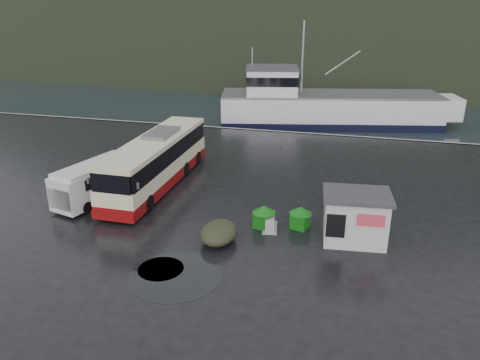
% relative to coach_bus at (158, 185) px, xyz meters
% --- Properties ---
extents(ground, '(160.00, 160.00, 0.00)m').
position_rel_coach_bus_xyz_m(ground, '(4.09, -4.24, 0.00)').
color(ground, black).
rests_on(ground, ground).
extents(harbor_water, '(300.00, 180.00, 0.02)m').
position_rel_coach_bus_xyz_m(harbor_water, '(4.09, 105.76, 0.00)').
color(harbor_water, black).
rests_on(harbor_water, ground).
extents(quay_edge, '(160.00, 0.60, 1.50)m').
position_rel_coach_bus_xyz_m(quay_edge, '(4.09, 15.76, 0.00)').
color(quay_edge, '#999993').
rests_on(quay_edge, ground).
extents(headland, '(780.00, 540.00, 570.00)m').
position_rel_coach_bus_xyz_m(headland, '(14.09, 245.76, 0.00)').
color(headland, black).
rests_on(headland, ground).
extents(coach_bus, '(3.21, 12.65, 3.58)m').
position_rel_coach_bus_xyz_m(coach_bus, '(0.00, 0.00, 0.00)').
color(coach_bus, beige).
rests_on(coach_bus, ground).
extents(white_van, '(3.51, 6.28, 2.49)m').
position_rel_coach_bus_xyz_m(white_van, '(-2.70, -3.39, 0.00)').
color(white_van, silver).
rests_on(white_van, ground).
extents(waste_bin_left, '(1.19, 1.19, 1.33)m').
position_rel_coach_bus_xyz_m(waste_bin_left, '(8.38, -4.54, 0.00)').
color(waste_bin_left, '#116312').
rests_on(waste_bin_left, ground).
extents(waste_bin_right, '(1.17, 1.17, 1.29)m').
position_rel_coach_bus_xyz_m(waste_bin_right, '(10.38, -4.10, 0.00)').
color(waste_bin_right, '#116312').
rests_on(waste_bin_right, ground).
extents(dome_tent, '(1.95, 2.68, 1.04)m').
position_rel_coach_bus_xyz_m(dome_tent, '(6.38, -6.72, 0.00)').
color(dome_tent, '#2E301C').
rests_on(dome_tent, ground).
extents(ticket_kiosk, '(3.72, 2.96, 2.72)m').
position_rel_coach_bus_xyz_m(ticket_kiosk, '(13.32, -4.87, 0.00)').
color(ticket_kiosk, beige).
rests_on(ticket_kiosk, ground).
extents(jersey_barrier_a, '(1.09, 1.66, 0.76)m').
position_rel_coach_bus_xyz_m(jersey_barrier_a, '(13.41, -4.99, 0.00)').
color(jersey_barrier_a, '#999993').
rests_on(jersey_barrier_a, ground).
extents(jersey_barrier_b, '(1.03, 1.69, 0.79)m').
position_rel_coach_bus_xyz_m(jersey_barrier_b, '(8.75, -4.60, 0.00)').
color(jersey_barrier_b, '#999993').
rests_on(jersey_barrier_b, ground).
extents(fishing_trawler, '(29.18, 12.01, 11.40)m').
position_rel_coach_bus_xyz_m(fishing_trawler, '(9.89, 25.26, 0.00)').
color(fishing_trawler, silver).
rests_on(fishing_trawler, ground).
extents(puddles, '(4.43, 4.43, 0.01)m').
position_rel_coach_bus_xyz_m(puddles, '(5.20, -10.32, 0.01)').
color(puddles, black).
rests_on(puddles, ground).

